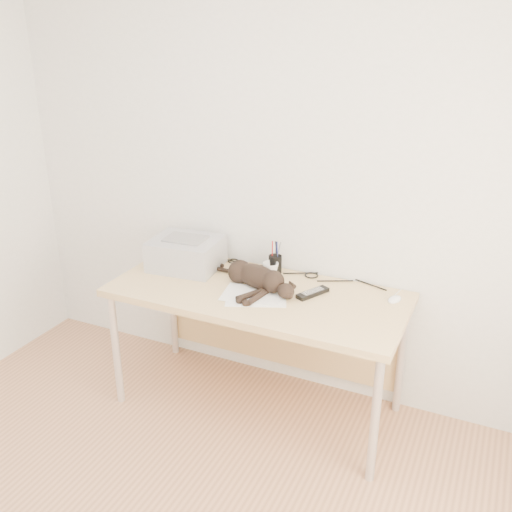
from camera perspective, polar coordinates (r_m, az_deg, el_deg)
The scene contains 11 objects.
wall_back at distance 3.20m, azimuth 2.83°, elevation 8.12°, with size 3.50×3.50×0.00m, color white.
desk at distance 3.21m, azimuth 0.74°, elevation -5.08°, with size 1.60×0.70×0.74m.
printer at distance 3.37m, azimuth -6.99°, elevation 0.30°, with size 0.42×0.37×0.18m.
papers at distance 3.02m, azimuth -0.17°, elevation -4.00°, with size 0.39×0.33×0.01m.
cat at distance 3.10m, azimuth -0.14°, elevation -2.13°, with size 0.57×0.38×0.14m.
mug at distance 3.24m, azimuth 1.46°, elevation -1.38°, with size 0.09×0.09×0.08m, color silver.
pen_cup at distance 3.28m, azimuth 1.92°, elevation -0.79°, with size 0.08×0.08×0.20m.
remote_grey at distance 3.32m, azimuth -1.60°, elevation -1.32°, with size 0.05×0.18×0.02m, color gray.
remote_black at distance 3.05m, azimuth 5.68°, elevation -3.71°, with size 0.05×0.20×0.02m, color black.
mouse at distance 3.06m, azimuth 13.71°, elevation -4.06°, with size 0.06×0.10×0.03m, color white.
cable_tangle at distance 3.33m, azimuth 2.33°, elevation -1.35°, with size 1.36×0.08×0.01m, color black, non-canonical shape.
Camera 1 is at (1.16, -1.13, 2.08)m, focal length 40.00 mm.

